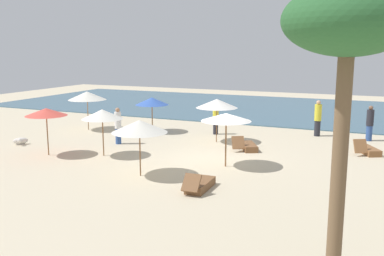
{
  "coord_description": "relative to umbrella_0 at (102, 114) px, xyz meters",
  "views": [
    {
      "loc": [
        6.35,
        -16.76,
        4.77
      ],
      "look_at": [
        -1.66,
        1.36,
        1.1
      ],
      "focal_mm": 40.74,
      "sensor_mm": 36.0,
      "label": 1
    }
  ],
  "objects": [
    {
      "name": "umbrella_2",
      "position": [
        -2.33,
        -0.91,
        0.08
      ],
      "size": [
        1.83,
        1.83,
        2.13
      ],
      "color": "brown",
      "rests_on": "ground_plane"
    },
    {
      "name": "person_4",
      "position": [
        2.83,
        6.64,
        -1.04
      ],
      "size": [
        0.46,
        0.46,
        1.65
      ],
      "color": "#26262D",
      "rests_on": "ground_plane"
    },
    {
      "name": "palm_0",
      "position": [
        10.55,
        -6.57,
        3.28
      ],
      "size": [
        2.6,
        2.6,
        6.01
      ],
      "color": "brown",
      "rests_on": "ground_plane"
    },
    {
      "name": "lounger_3",
      "position": [
        5.76,
        -2.63,
        -1.71
      ],
      "size": [
        0.65,
        1.71,
        0.68
      ],
      "color": "brown",
      "rests_on": "ground_plane"
    },
    {
      "name": "lounger_0",
      "position": [
        5.56,
        3.73,
        -1.71
      ],
      "size": [
        1.3,
        1.75,
        0.71
      ],
      "color": "brown",
      "rests_on": "ground_plane"
    },
    {
      "name": "umbrella_0",
      "position": [
        0.0,
        0.0,
        0.0
      ],
      "size": [
        1.83,
        1.83,
        2.09
      ],
      "color": "brown",
      "rests_on": "ground_plane"
    },
    {
      "name": "dog",
      "position": [
        -5.11,
        0.19,
        -1.69
      ],
      "size": [
        0.7,
        0.75,
        0.37
      ],
      "color": "silver",
      "rests_on": "ground_plane"
    },
    {
      "name": "person_2",
      "position": [
        10.73,
        8.22,
        -0.95
      ],
      "size": [
        0.48,
        0.48,
        1.84
      ],
      "color": "#2D4C8C",
      "rests_on": "ground_plane"
    },
    {
      "name": "ocean_water",
      "position": [
        4.92,
        18.04,
        -1.85
      ],
      "size": [
        48.0,
        16.0,
        0.06
      ],
      "primitive_type": "cube",
      "color": "#3D6075",
      "rests_on": "ground_plane"
    },
    {
      "name": "person_5",
      "position": [
        8.09,
        8.41,
        -0.88
      ],
      "size": [
        0.44,
        0.44,
        1.97
      ],
      "color": "#26262D",
      "rests_on": "ground_plane"
    },
    {
      "name": "umbrella_3",
      "position": [
        3.08,
        -2.01,
        0.02
      ],
      "size": [
        2.09,
        2.09,
        2.13
      ],
      "color": "brown",
      "rests_on": "ground_plane"
    },
    {
      "name": "umbrella_4",
      "position": [
        3.6,
        4.73,
        0.11
      ],
      "size": [
        2.11,
        2.11,
        2.22
      ],
      "color": "brown",
      "rests_on": "ground_plane"
    },
    {
      "name": "umbrella_5",
      "position": [
        -4.52,
        4.89,
        0.13
      ],
      "size": [
        2.2,
        2.2,
        2.25
      ],
      "color": "olive",
      "rests_on": "ground_plane"
    },
    {
      "name": "lounger_2",
      "position": [
        10.78,
        5.17,
        -1.71
      ],
      "size": [
        1.26,
        1.72,
        0.75
      ],
      "color": "brown",
      "rests_on": "ground_plane"
    },
    {
      "name": "umbrella_6",
      "position": [
        -0.72,
        5.79,
        -0.1
      ],
      "size": [
        1.89,
        1.89,
        1.99
      ],
      "color": "olive",
      "rests_on": "ground_plane"
    },
    {
      "name": "umbrella_1",
      "position": [
        5.59,
        0.52,
        0.15
      ],
      "size": [
        2.02,
        2.02,
        2.19
      ],
      "color": "brown",
      "rests_on": "ground_plane"
    },
    {
      "name": "person_3",
      "position": [
        -0.76,
        2.34,
        -0.94
      ],
      "size": [
        0.47,
        0.47,
        1.83
      ],
      "color": "#2D4C8C",
      "rests_on": "ground_plane"
    },
    {
      "name": "ground_plane",
      "position": [
        4.92,
        1.04,
        -1.88
      ],
      "size": [
        60.0,
        60.0,
        0.0
      ],
      "primitive_type": "plane",
      "color": "beige"
    }
  ]
}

